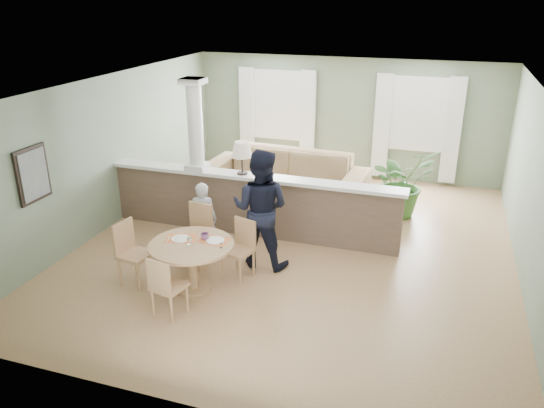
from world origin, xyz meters
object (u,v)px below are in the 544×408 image
(chair_near, at_px, (165,285))
(sofa, at_px, (285,176))
(dining_table, at_px, (192,253))
(man_person, at_px, (260,209))
(houseplant, at_px, (402,182))
(chair_far_boy, at_px, (198,231))
(chair_far_man, at_px, (241,246))
(child_person, at_px, (203,219))
(chair_side, at_px, (131,250))

(chair_near, bearing_deg, sofa, -80.34)
(dining_table, height_order, man_person, man_person)
(houseplant, xyz_separation_m, chair_far_boy, (-2.86, -2.96, -0.13))
(sofa, distance_m, chair_far_boy, 3.13)
(dining_table, relative_size, man_person, 0.64)
(chair_far_man, height_order, chair_near, chair_far_man)
(chair_far_man, bearing_deg, chair_far_boy, -176.52)
(man_person, bearing_deg, child_person, -2.79)
(sofa, height_order, chair_near, sofa)
(houseplant, bearing_deg, chair_far_man, -122.96)
(houseplant, relative_size, chair_side, 1.39)
(houseplant, distance_m, chair_far_boy, 4.12)
(man_person, bearing_deg, chair_far_man, 69.01)
(chair_far_boy, bearing_deg, chair_near, -72.75)
(chair_near, relative_size, chair_side, 0.91)
(chair_far_boy, bearing_deg, sofa, 88.01)
(houseplant, relative_size, dining_table, 1.10)
(houseplant, bearing_deg, man_person, -124.56)
(chair_far_man, height_order, child_person, child_person)
(sofa, height_order, man_person, man_person)
(chair_far_boy, distance_m, chair_side, 1.10)
(chair_far_boy, bearing_deg, man_person, 20.12)
(sofa, relative_size, child_person, 2.70)
(chair_far_man, relative_size, chair_near, 1.02)
(chair_near, xyz_separation_m, child_person, (-0.31, 1.84, 0.14))
(man_person, bearing_deg, chair_near, 68.95)
(houseplant, height_order, chair_far_boy, houseplant)
(sofa, xyz_separation_m, chair_far_boy, (-0.49, -3.09, 0.04))
(man_person, bearing_deg, dining_table, 56.98)
(chair_far_man, bearing_deg, sofa, 112.80)
(dining_table, bearing_deg, sofa, 87.19)
(chair_far_man, distance_m, man_person, 0.64)
(chair_near, distance_m, chair_side, 1.13)
(dining_table, relative_size, chair_far_boy, 1.25)
(chair_far_man, bearing_deg, chair_near, -93.98)
(sofa, distance_m, child_person, 2.86)
(houseplant, relative_size, chair_far_boy, 1.38)
(houseplant, height_order, chair_far_man, houseplant)
(dining_table, height_order, chair_side, chair_side)
(chair_side, xyz_separation_m, child_person, (0.61, 1.18, 0.09))
(chair_near, height_order, man_person, man_person)
(child_person, relative_size, man_person, 0.66)
(sofa, relative_size, chair_far_man, 3.75)
(chair_far_boy, distance_m, man_person, 1.08)
(houseplant, distance_m, chair_side, 5.21)
(sofa, bearing_deg, chair_side, -102.31)
(dining_table, bearing_deg, chair_near, -91.74)
(child_person, distance_m, man_person, 1.06)
(chair_side, bearing_deg, houseplant, -33.52)
(chair_side, distance_m, man_person, 2.01)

